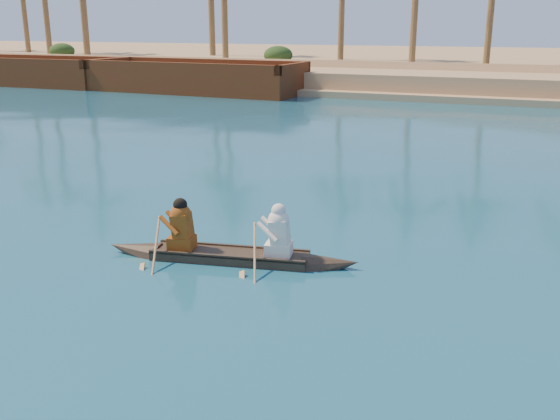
% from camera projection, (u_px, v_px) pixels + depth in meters
% --- Properties ---
extents(ground, '(160.00, 160.00, 0.00)m').
position_uv_depth(ground, '(15.00, 181.00, 16.73)').
color(ground, navy).
rests_on(ground, ground).
extents(sandy_embankment, '(150.00, 51.00, 1.50)m').
position_uv_depth(sandy_embankment, '(399.00, 64.00, 58.00)').
color(sandy_embankment, tan).
rests_on(sandy_embankment, ground).
extents(shrub_cluster, '(100.00, 6.00, 2.40)m').
position_uv_depth(shrub_cluster, '(352.00, 66.00, 44.21)').
color(shrub_cluster, '#183613').
rests_on(shrub_cluster, ground).
extents(canoe, '(4.62, 1.50, 1.26)m').
position_uv_depth(canoe, '(230.00, 247.00, 11.06)').
color(canoe, '#392D1F').
rests_on(canoe, ground).
extents(barge_left, '(13.46, 4.61, 2.24)m').
position_uv_depth(barge_left, '(28.00, 73.00, 43.63)').
color(barge_left, '#5B2313').
rests_on(barge_left, ground).
extents(barge_mid, '(13.59, 4.92, 2.24)m').
position_uv_depth(barge_mid, '(196.00, 79.00, 38.60)').
color(barge_mid, '#5B2313').
rests_on(barge_mid, ground).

